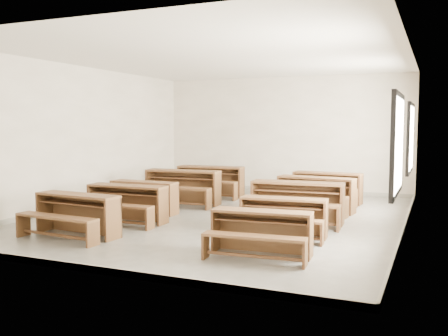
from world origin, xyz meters
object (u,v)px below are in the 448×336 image
at_px(desk_set_1, 126,201).
at_px(desk_set_3, 182,184).
at_px(desk_set_4, 210,179).
at_px(desk_set_7, 297,199).
at_px(desk_set_6, 283,214).
at_px(desk_set_8, 315,192).
at_px(desk_set_2, 143,195).
at_px(desk_set_0, 76,212).
at_px(desk_set_5, 261,230).
at_px(desk_set_9, 327,185).

relative_size(desk_set_1, desk_set_3, 0.88).
bearing_deg(desk_set_4, desk_set_3, -96.57).
height_order(desk_set_4, desk_set_7, desk_set_7).
relative_size(desk_set_6, desk_set_8, 0.86).
relative_size(desk_set_2, desk_set_3, 0.83).
bearing_deg(desk_set_1, desk_set_3, 89.31).
xyz_separation_m(desk_set_1, desk_set_2, (-0.24, 0.96, -0.02)).
bearing_deg(desk_set_2, desk_set_8, 27.36).
bearing_deg(desk_set_1, desk_set_4, 88.01).
bearing_deg(desk_set_0, desk_set_7, 43.85).
xyz_separation_m(desk_set_5, desk_set_7, (-0.15, 2.54, 0.08)).
xyz_separation_m(desk_set_1, desk_set_5, (3.19, -1.30, -0.04)).
bearing_deg(desk_set_6, desk_set_7, 89.68).
distance_m(desk_set_1, desk_set_4, 3.82).
distance_m(desk_set_2, desk_set_8, 3.70).
height_order(desk_set_1, desk_set_5, desk_set_1).
xyz_separation_m(desk_set_6, desk_set_9, (-0.06, 3.89, 0.05)).
bearing_deg(desk_set_8, desk_set_2, -146.96).
bearing_deg(desk_set_8, desk_set_5, -81.49).
bearing_deg(desk_set_5, desk_set_3, 126.85).
height_order(desk_set_3, desk_set_8, desk_set_3).
xyz_separation_m(desk_set_4, desk_set_5, (3.18, -5.12, -0.08)).
distance_m(desk_set_0, desk_set_2, 2.30).
distance_m(desk_set_1, desk_set_5, 3.45).
relative_size(desk_set_5, desk_set_9, 0.89).
height_order(desk_set_5, desk_set_6, desk_set_6).
bearing_deg(desk_set_5, desk_set_7, 88.96).
distance_m(desk_set_5, desk_set_9, 5.19).
bearing_deg(desk_set_9, desk_set_8, -85.17).
relative_size(desk_set_8, desk_set_9, 1.04).
distance_m(desk_set_1, desk_set_8, 4.03).
height_order(desk_set_7, desk_set_8, desk_set_7).
bearing_deg(desk_set_3, desk_set_9, 22.72).
height_order(desk_set_5, desk_set_8, desk_set_8).
xyz_separation_m(desk_set_0, desk_set_5, (3.29, 0.03, -0.04)).
xyz_separation_m(desk_set_3, desk_set_7, (3.08, -1.14, -0.01)).
bearing_deg(desk_set_9, desk_set_2, -134.33).
xyz_separation_m(desk_set_5, desk_set_6, (-0.06, 1.30, 0.00)).
xyz_separation_m(desk_set_0, desk_set_3, (0.06, 3.71, 0.05)).
xyz_separation_m(desk_set_0, desk_set_6, (3.24, 1.33, -0.03)).
relative_size(desk_set_7, desk_set_9, 1.07).
bearing_deg(desk_set_6, desk_set_1, 175.20).
height_order(desk_set_8, desk_set_9, desk_set_8).
xyz_separation_m(desk_set_1, desk_set_9, (3.07, 3.89, 0.01)).
distance_m(desk_set_0, desk_set_8, 5.05).
bearing_deg(desk_set_5, desk_set_4, 117.31).
bearing_deg(desk_set_4, desk_set_5, -62.42).
bearing_deg(desk_set_0, desk_set_9, 63.32).
xyz_separation_m(desk_set_2, desk_set_5, (3.43, -2.26, -0.02)).
height_order(desk_set_2, desk_set_8, desk_set_8).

